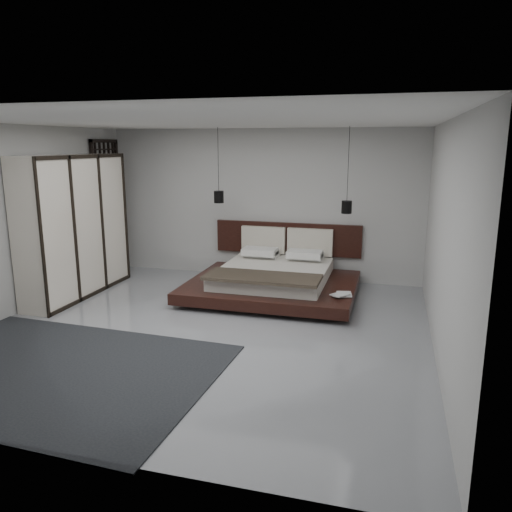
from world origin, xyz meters
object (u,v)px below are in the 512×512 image
(pendant_left, at_px, (219,197))
(pendant_right, at_px, (347,207))
(lattice_screen, at_px, (108,208))
(bed, at_px, (274,277))
(rug, at_px, (52,371))
(wardrobe, at_px, (75,226))

(pendant_left, xyz_separation_m, pendant_right, (2.27, 0.00, -0.11))
(lattice_screen, xyz_separation_m, pendant_right, (4.60, -0.11, 0.18))
(bed, xyz_separation_m, rug, (-1.72, -3.61, -0.28))
(bed, height_order, rug, bed)
(lattice_screen, relative_size, wardrobe, 1.08)
(bed, relative_size, rug, 0.75)
(lattice_screen, bearing_deg, rug, -67.14)
(bed, height_order, pendant_left, pendant_left)
(lattice_screen, height_order, pendant_right, pendant_right)
(wardrobe, bearing_deg, pendant_left, 32.81)
(pendant_left, distance_m, wardrobe, 2.51)
(pendant_left, distance_m, pendant_right, 2.28)
(lattice_screen, distance_m, wardrobe, 1.47)
(wardrobe, bearing_deg, rug, -61.00)
(lattice_screen, height_order, wardrobe, lattice_screen)
(pendant_right, relative_size, rug, 0.39)
(bed, bearing_deg, lattice_screen, 171.11)
(bed, distance_m, pendant_right, 1.71)
(pendant_right, bearing_deg, rug, -125.22)
(bed, bearing_deg, pendant_left, 159.05)
(pendant_right, height_order, wardrobe, pendant_right)
(pendant_right, distance_m, rug, 5.16)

